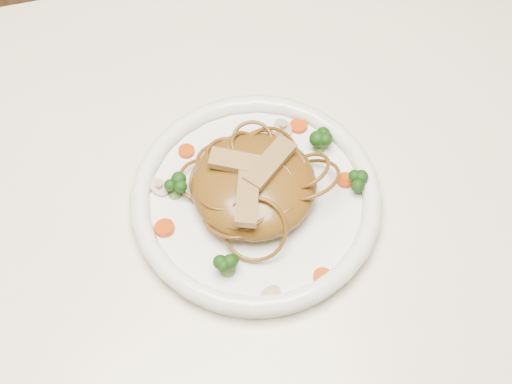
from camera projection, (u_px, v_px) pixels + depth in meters
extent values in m
cube|color=beige|center=(207.00, 271.00, 0.78)|extent=(1.20, 0.80, 0.04)
cylinder|color=brown|center=(479.00, 120.00, 1.34)|extent=(0.06, 0.06, 0.71)
cylinder|color=white|center=(256.00, 203.00, 0.79)|extent=(0.31, 0.31, 0.02)
ellipsoid|color=brown|center=(254.00, 185.00, 0.77)|extent=(0.16, 0.16, 0.04)
cube|color=#A1804C|center=(270.00, 163.00, 0.75)|extent=(0.06, 0.06, 0.01)
cube|color=#A1804C|center=(241.00, 163.00, 0.75)|extent=(0.06, 0.05, 0.01)
cube|color=#A1804C|center=(248.00, 196.00, 0.73)|extent=(0.04, 0.07, 0.01)
cylinder|color=#CA4107|center=(299.00, 126.00, 0.82)|extent=(0.02, 0.02, 0.00)
cylinder|color=#CA4107|center=(164.00, 228.00, 0.76)|extent=(0.03, 0.03, 0.00)
cylinder|color=#CA4107|center=(345.00, 180.00, 0.79)|extent=(0.02, 0.02, 0.00)
cylinder|color=#CA4107|center=(186.00, 151.00, 0.81)|extent=(0.02, 0.02, 0.00)
cylinder|color=#CA4107|center=(323.00, 277.00, 0.73)|extent=(0.02, 0.02, 0.00)
cylinder|color=#C0AD90|center=(270.00, 296.00, 0.72)|extent=(0.03, 0.03, 0.01)
cylinder|color=#C0AD90|center=(324.00, 133.00, 0.82)|extent=(0.03, 0.03, 0.01)
cylinder|color=#C0AD90|center=(160.00, 188.00, 0.78)|extent=(0.03, 0.03, 0.01)
cylinder|color=#C0AD90|center=(283.00, 128.00, 0.82)|extent=(0.03, 0.03, 0.01)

